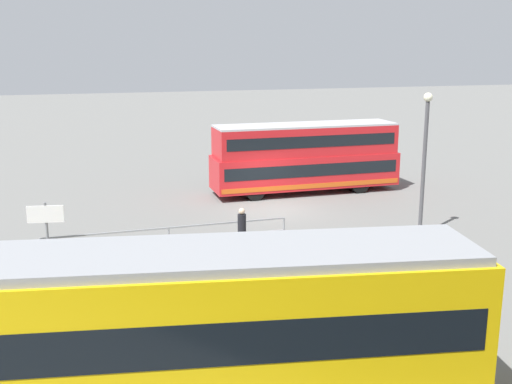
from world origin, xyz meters
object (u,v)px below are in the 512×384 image
Objects in this scene: double_decker_bus at (305,158)px; info_sign at (46,223)px; pedestrian_near_railing at (242,228)px; street_lamp at (425,153)px; tram_yellow at (135,333)px.

double_decker_bus reaches higher than info_sign.
street_lamp reaches higher than pedestrian_near_railing.
pedestrian_near_railing is 7.01m from info_sign.
double_decker_bus is at bearing -146.67° from info_sign.
info_sign is 14.76m from street_lamp.
tram_yellow is 15.91m from street_lamp.
street_lamp reaches higher than info_sign.
double_decker_bus is 21.44m from tram_yellow.
street_lamp is (-1.64, 8.90, 1.63)m from double_decker_bus.
tram_yellow reaches higher than pedestrian_near_railing.
pedestrian_near_railing is 0.31× the size of street_lamp.
double_decker_bus is 1.70× the size of street_lamp.
pedestrian_near_railing is (6.04, 8.92, -0.84)m from double_decker_bus.
pedestrian_near_railing is 0.74× the size of info_sign.
pedestrian_near_railing is at bearing 0.17° from street_lamp.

